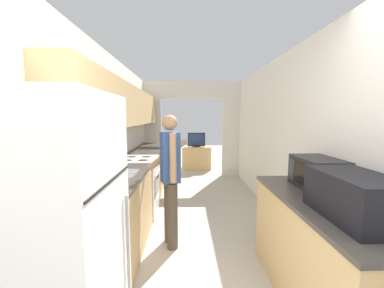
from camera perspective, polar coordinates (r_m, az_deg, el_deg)
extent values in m
cube|color=white|center=(3.14, -22.64, -0.11)|extent=(0.06, 7.80, 2.50)
cube|color=tan|center=(3.99, -15.36, 8.79)|extent=(0.32, 4.37, 0.61)
cube|color=white|center=(3.27, 24.83, 0.03)|extent=(0.06, 7.80, 2.50)
cube|color=white|center=(6.34, -10.36, 1.45)|extent=(0.65, 0.06, 2.05)
cube|color=white|center=(6.39, 10.20, 1.50)|extent=(0.65, 0.06, 2.05)
cube|color=white|center=(6.27, -0.04, 12.94)|extent=(2.92, 0.06, 0.45)
cube|color=tan|center=(2.91, -18.24, -17.02)|extent=(0.60, 1.71, 0.88)
cube|color=#3D3833|center=(2.75, -18.63, -8.27)|extent=(0.62, 1.73, 0.03)
cube|color=tan|center=(5.29, -10.24, -5.99)|extent=(0.60, 1.92, 0.88)
cube|color=#3D3833|center=(5.21, -10.34, -1.04)|extent=(0.62, 1.93, 0.03)
cube|color=#9EA3A8|center=(2.98, -17.23, -6.77)|extent=(0.42, 0.44, 0.00)
cube|color=tan|center=(2.41, 28.79, -22.76)|extent=(0.60, 1.59, 0.88)
cube|color=#3D3833|center=(2.23, 29.47, -12.35)|extent=(0.62, 1.61, 0.03)
cube|color=white|center=(1.67, -30.51, -20.29)|extent=(0.69, 0.75, 1.73)
cube|color=black|center=(1.40, -18.86, -8.24)|extent=(0.01, 0.72, 0.01)
cylinder|color=#99999E|center=(1.81, -15.30, -22.34)|extent=(0.02, 0.02, 0.69)
cube|color=white|center=(4.02, -13.02, -9.89)|extent=(0.62, 0.74, 0.92)
cube|color=black|center=(3.97, -8.50, -10.00)|extent=(0.01, 0.50, 0.28)
cylinder|color=#B7B7BC|center=(3.90, -8.27, -6.78)|extent=(0.02, 0.59, 0.02)
cube|color=white|center=(3.97, -17.33, -2.38)|extent=(0.04, 0.74, 0.14)
cylinder|color=#232328|center=(3.73, -11.83, -3.93)|extent=(0.16, 0.16, 0.01)
cylinder|color=#232328|center=(4.05, -11.01, -3.08)|extent=(0.16, 0.16, 0.01)
cylinder|color=#232328|center=(3.78, -15.54, -3.88)|extent=(0.16, 0.16, 0.01)
cylinder|color=#232328|center=(4.09, -14.44, -3.05)|extent=(0.16, 0.16, 0.01)
cylinder|color=#4C4238|center=(2.96, -4.78, -17.06)|extent=(0.16, 0.16, 0.81)
cylinder|color=#4C4238|center=(3.11, -5.54, -15.83)|extent=(0.16, 0.16, 0.81)
cube|color=#335193|center=(2.84, -5.32, -3.23)|extent=(0.26, 0.26, 0.60)
cylinder|color=tan|center=(2.69, -4.64, -3.42)|extent=(0.10, 0.10, 0.57)
cylinder|color=tan|center=(2.97, -5.95, -2.48)|extent=(0.52, 0.22, 0.39)
sphere|color=tan|center=(2.79, -5.41, 5.17)|extent=(0.18, 0.18, 0.18)
cube|color=black|center=(1.93, 34.78, -11.97)|extent=(0.38, 0.62, 0.19)
cube|color=black|center=(1.89, 35.09, -7.61)|extent=(0.38, 0.62, 0.11)
cube|color=#2D2D33|center=(2.16, 29.91, -5.75)|extent=(0.23, 0.02, 0.10)
cube|color=black|center=(2.52, 28.10, -6.26)|extent=(0.33, 0.52, 0.29)
cube|color=black|center=(2.40, 25.22, -6.74)|extent=(0.01, 0.31, 0.20)
cube|color=#38383D|center=(2.60, 22.95, -5.62)|extent=(0.01, 0.10, 0.21)
cube|color=tan|center=(7.13, 1.05, -3.38)|extent=(0.86, 0.42, 0.69)
cube|color=black|center=(7.04, 1.07, -0.60)|extent=(0.23, 0.16, 0.02)
cube|color=black|center=(7.01, 1.08, 1.11)|extent=(0.52, 0.04, 0.40)
cube|color=navy|center=(6.99, 1.09, 1.09)|extent=(0.48, 0.01, 0.35)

